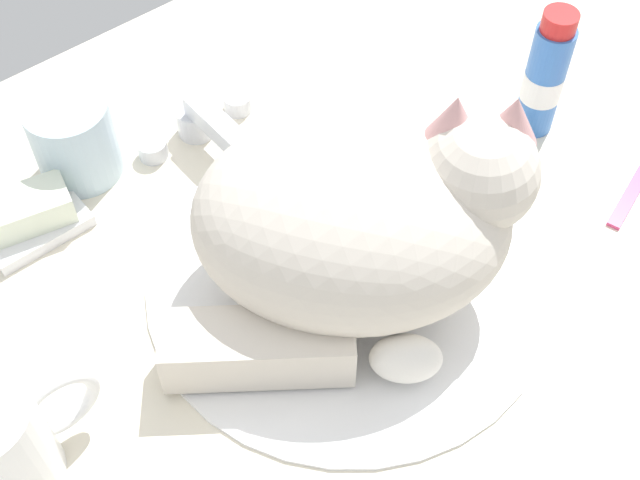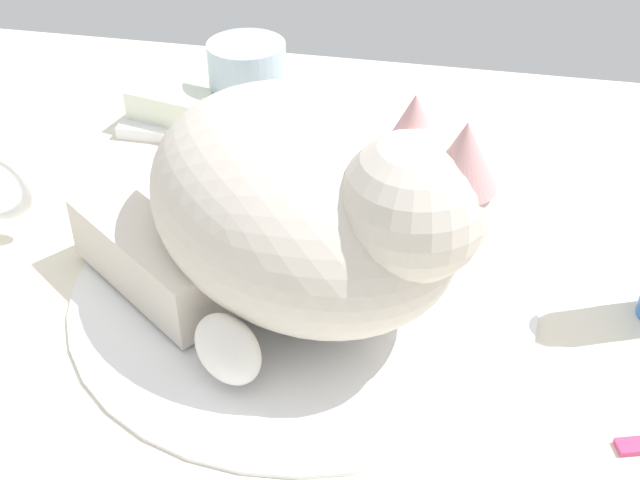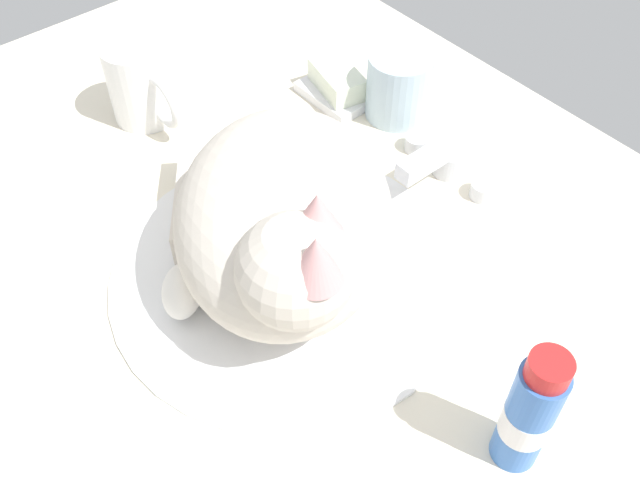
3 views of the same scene
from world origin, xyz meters
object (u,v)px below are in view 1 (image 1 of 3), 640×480
at_px(faucet, 202,123).
at_px(rinse_cup, 74,140).
at_px(cat, 363,220).
at_px(toothpaste_bottle, 545,77).
at_px(coffee_mug, 0,443).
at_px(soap_bar, 27,209).

xyz_separation_m(faucet, rinse_cup, (-0.11, 0.04, 0.02)).
bearing_deg(cat, faucet, 91.51).
distance_m(faucet, cat, 0.23).
bearing_deg(toothpaste_bottle, faucet, 143.92).
bearing_deg(rinse_cup, coffee_mug, -128.93).
xyz_separation_m(cat, rinse_cup, (-0.12, 0.26, -0.04)).
bearing_deg(soap_bar, cat, -50.82).
height_order(coffee_mug, soap_bar, coffee_mug).
bearing_deg(faucet, toothpaste_bottle, -36.08).
relative_size(faucet, toothpaste_bottle, 0.95).
height_order(cat, toothpaste_bottle, cat).
height_order(cat, soap_bar, cat).
height_order(soap_bar, toothpaste_bottle, toothpaste_bottle).
distance_m(cat, coffee_mug, 0.30).
xyz_separation_m(faucet, soap_bar, (-0.18, 0.01, 0.00)).
bearing_deg(faucet, coffee_mug, -147.20).
distance_m(rinse_cup, soap_bar, 0.08).
bearing_deg(faucet, rinse_cup, 160.42).
bearing_deg(cat, coffee_mug, 174.06).
xyz_separation_m(cat, toothpaste_bottle, (0.25, 0.03, -0.02)).
distance_m(cat, toothpaste_bottle, 0.26).
bearing_deg(cat, rinse_cup, 113.95).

